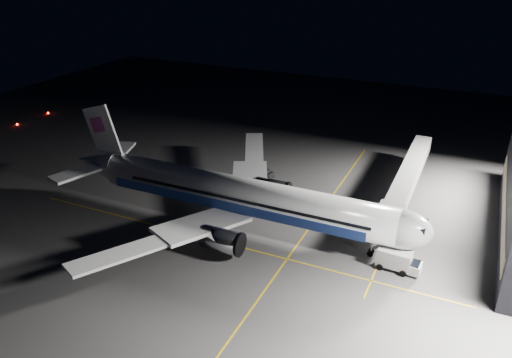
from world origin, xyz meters
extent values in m
plane|color=#4C4C4F|center=(0.00, 0.00, 0.00)|extent=(200.00, 200.00, 0.00)
cube|color=gold|center=(10.00, 0.00, 0.01)|extent=(0.25, 80.00, 0.01)
cube|color=gold|center=(0.00, -6.00, 0.01)|extent=(70.00, 0.25, 0.01)
cube|color=gold|center=(22.00, 10.00, 0.01)|extent=(0.25, 40.00, 0.01)
cylinder|color=silver|center=(0.00, 0.00, 5.30)|extent=(48.00, 5.60, 5.60)
ellipsoid|color=silver|center=(24.00, 0.00, 5.30)|extent=(8.96, 5.60, 5.60)
cube|color=black|center=(26.30, 0.00, 6.30)|extent=(2.20, 3.40, 0.90)
cone|color=silver|center=(-28.50, 0.00, 5.60)|extent=(9.00, 5.49, 5.49)
cube|color=navy|center=(-1.00, 2.78, 4.40)|extent=(42.24, 0.25, 1.50)
cube|color=navy|center=(-1.00, -2.78, 4.40)|extent=(42.24, 0.25, 1.50)
cube|color=silver|center=(-2.50, 8.00, 3.70)|extent=(11.36, 15.23, 1.53)
cube|color=silver|center=(-2.50, -8.00, 3.70)|extent=(11.36, 15.23, 1.53)
cube|color=silver|center=(-7.50, 20.50, 4.57)|extent=(8.57, 13.22, 1.31)
cube|color=silver|center=(-7.50, -20.50, 4.57)|extent=(8.57, 13.22, 1.31)
cube|color=silver|center=(-28.00, 5.20, 5.90)|extent=(6.20, 9.67, 0.45)
cube|color=silver|center=(-28.00, -5.20, 5.90)|extent=(6.20, 9.67, 0.45)
cube|color=white|center=(-26.20, 0.00, 11.50)|extent=(7.53, 0.40, 10.28)
cube|color=#D247A9|center=(-27.00, 0.00, 12.90)|extent=(3.22, 0.55, 3.22)
cylinder|color=#B7B7BF|center=(1.20, 9.00, 2.55)|extent=(5.60, 3.40, 3.40)
cylinder|color=#B7B7BF|center=(1.20, -9.00, 2.55)|extent=(5.60, 3.40, 3.40)
cylinder|color=#9999A0|center=(20.50, 0.00, 1.25)|extent=(0.26, 0.26, 2.50)
cylinder|color=black|center=(20.50, 0.00, 0.45)|extent=(0.90, 0.70, 0.90)
cylinder|color=#9999A0|center=(-3.00, 4.30, 1.25)|extent=(0.26, 0.26, 2.50)
cylinder|color=#9999A0|center=(-3.00, -4.30, 1.25)|extent=(0.26, 0.26, 2.50)
cylinder|color=black|center=(-3.00, 4.30, 0.55)|extent=(1.10, 1.60, 1.10)
cylinder|color=black|center=(-3.00, -4.30, 0.55)|extent=(1.10, 1.60, 1.10)
cube|color=brown|center=(36.95, 14.00, 5.00)|extent=(0.15, 36.00, 3.00)
cube|color=#B2B2B7|center=(22.00, 20.05, 4.60)|extent=(3.00, 33.90, 2.80)
cube|color=#B2B2B7|center=(22.00, 4.20, 4.60)|extent=(3.60, 3.20, 3.40)
cylinder|color=#9999A0|center=(22.00, 4.20, 1.55)|extent=(0.70, 0.70, 3.10)
cylinder|color=black|center=(22.00, 3.30, 0.35)|extent=(0.70, 0.30, 0.70)
cylinder|color=black|center=(22.00, 5.10, 0.35)|extent=(0.70, 0.30, 0.70)
sphere|color=#FF140A|center=(-72.00, 20.00, 0.22)|extent=(0.44, 0.44, 0.44)
sphere|color=#FF140A|center=(-72.00, 30.00, 0.22)|extent=(0.44, 0.44, 0.44)
cube|color=silver|center=(24.10, -2.00, 1.75)|extent=(4.65, 2.56, 2.48)
cube|color=silver|center=(26.80, -2.18, 1.07)|extent=(1.94, 2.26, 1.35)
cube|color=black|center=(26.80, -2.18, 1.63)|extent=(1.48, 2.00, 0.56)
cylinder|color=black|center=(25.75, -0.93, 0.45)|extent=(0.92, 0.34, 0.90)
cylinder|color=black|center=(25.59, -3.29, 0.45)|extent=(0.92, 0.34, 0.90)
cylinder|color=black|center=(22.60, -0.71, 0.45)|extent=(0.92, 0.34, 0.90)
cylinder|color=black|center=(22.44, -3.07, 0.45)|extent=(0.92, 0.34, 0.90)
cube|color=black|center=(-3.63, 17.64, 0.75)|extent=(2.68, 2.02, 1.10)
cube|color=black|center=(-3.63, 17.64, 1.45)|extent=(1.21, 1.21, 0.60)
sphere|color=#FFF2CC|center=(-4.30, 17.00, 0.75)|extent=(0.26, 0.26, 0.26)
sphere|color=#FFF2CC|center=(-3.33, 16.77, 0.75)|extent=(0.26, 0.26, 0.26)
cylinder|color=black|center=(-2.56, 18.26, 0.30)|extent=(0.63, 0.35, 0.60)
cylinder|color=black|center=(-2.95, 16.60, 0.30)|extent=(0.63, 0.35, 0.60)
cylinder|color=black|center=(-4.31, 18.68, 0.30)|extent=(0.63, 0.35, 0.60)
cylinder|color=black|center=(-4.70, 17.02, 0.30)|extent=(0.63, 0.35, 0.60)
cone|color=#FF660A|center=(-3.88, 4.00, 0.34)|extent=(0.46, 0.46, 0.69)
cone|color=#FF660A|center=(4.96, 10.78, 0.30)|extent=(0.40, 0.40, 0.60)
cone|color=#FF660A|center=(-8.00, 9.22, 0.28)|extent=(0.37, 0.37, 0.56)
camera|label=1|loc=(30.87, -61.44, 40.32)|focal=35.00mm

